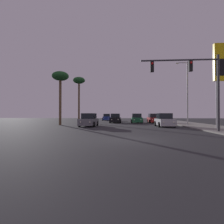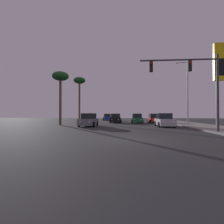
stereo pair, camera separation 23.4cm
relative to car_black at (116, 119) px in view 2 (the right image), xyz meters
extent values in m
plane|color=#28282B|center=(1.91, -21.35, -0.76)|extent=(120.00, 120.00, 0.00)
cube|color=gray|center=(11.41, -11.35, -0.70)|extent=(5.00, 60.00, 0.12)
cube|color=black|center=(0.00, -0.04, -0.18)|extent=(1.84, 4.22, 0.80)
cube|color=black|center=(0.00, 0.11, 0.57)|extent=(1.62, 2.02, 0.70)
cylinder|color=black|center=(-0.90, -1.34, -0.44)|extent=(0.24, 0.64, 0.64)
cylinder|color=black|center=(0.90, -1.34, -0.44)|extent=(0.24, 0.64, 0.64)
cylinder|color=black|center=(-0.90, 1.27, -0.44)|extent=(0.24, 0.64, 0.64)
cylinder|color=black|center=(0.90, 1.27, -0.44)|extent=(0.24, 0.64, 0.64)
sphere|color=#F2EACC|center=(-0.56, -2.16, -0.13)|extent=(0.18, 0.18, 0.18)
sphere|color=#F2EACC|center=(0.56, -2.16, -0.13)|extent=(0.18, 0.18, 0.18)
cube|color=navy|center=(-2.81, 12.07, -0.18)|extent=(1.96, 4.27, 0.80)
cube|color=black|center=(-2.81, 12.22, 0.57)|extent=(1.68, 2.06, 0.70)
cylinder|color=black|center=(-3.71, 10.77, -0.44)|extent=(0.24, 0.64, 0.64)
cylinder|color=black|center=(-1.91, 10.77, -0.44)|extent=(0.24, 0.64, 0.64)
cylinder|color=black|center=(-3.71, 13.37, -0.44)|extent=(0.24, 0.64, 0.64)
cylinder|color=black|center=(-1.91, 13.37, -0.44)|extent=(0.24, 0.64, 0.64)
sphere|color=#F2EACC|center=(-3.37, 9.95, -0.13)|extent=(0.18, 0.18, 0.18)
sphere|color=#F2EACC|center=(-2.26, 9.95, -0.13)|extent=(0.18, 0.18, 0.18)
cube|color=#B7B7BC|center=(6.66, -9.62, -0.18)|extent=(1.82, 4.21, 0.80)
cube|color=black|center=(6.66, -9.47, 0.57)|extent=(1.61, 2.01, 0.70)
cylinder|color=black|center=(5.76, -10.92, -0.44)|extent=(0.24, 0.64, 0.64)
cylinder|color=black|center=(7.56, -10.92, -0.44)|extent=(0.24, 0.64, 0.64)
cylinder|color=black|center=(5.76, -8.32, -0.44)|extent=(0.24, 0.64, 0.64)
cylinder|color=black|center=(7.56, -8.32, -0.44)|extent=(0.24, 0.64, 0.64)
sphere|color=#F2EACC|center=(6.11, -11.74, -0.13)|extent=(0.18, 0.18, 0.18)
sphere|color=#F2EACC|center=(7.22, -11.74, -0.13)|extent=(0.18, 0.18, 0.18)
cube|color=maroon|center=(6.95, 0.12, -0.18)|extent=(1.96, 4.27, 0.80)
cube|color=black|center=(6.95, 0.27, 0.57)|extent=(1.68, 2.06, 0.70)
cylinder|color=black|center=(6.05, -1.18, -0.44)|extent=(0.24, 0.64, 0.64)
cylinder|color=black|center=(7.85, -1.18, -0.44)|extent=(0.24, 0.64, 0.64)
cylinder|color=black|center=(6.05, 1.42, -0.44)|extent=(0.24, 0.64, 0.64)
cylinder|color=black|center=(7.85, 1.42, -0.44)|extent=(0.24, 0.64, 0.64)
sphere|color=#F2EACC|center=(6.39, -2.00, -0.13)|extent=(0.18, 0.18, 0.18)
sphere|color=#F2EACC|center=(7.51, -2.00, -0.13)|extent=(0.18, 0.18, 0.18)
cube|color=slate|center=(-2.96, -9.77, -0.18)|extent=(1.91, 4.24, 0.80)
cube|color=black|center=(-2.96, -9.62, 0.57)|extent=(1.65, 2.04, 0.70)
cylinder|color=black|center=(-3.86, -11.07, -0.44)|extent=(0.24, 0.64, 0.64)
cylinder|color=black|center=(-2.06, -11.07, -0.44)|extent=(0.24, 0.64, 0.64)
cylinder|color=black|center=(-3.86, -8.47, -0.44)|extent=(0.24, 0.64, 0.64)
cylinder|color=black|center=(-2.06, -8.47, -0.44)|extent=(0.24, 0.64, 0.64)
sphere|color=#F2EACC|center=(-3.52, -11.89, -0.13)|extent=(0.18, 0.18, 0.18)
sphere|color=#F2EACC|center=(-2.41, -11.89, -0.13)|extent=(0.18, 0.18, 0.18)
cube|color=#195933|center=(3.83, -0.36, -0.18)|extent=(1.81, 4.20, 0.80)
cube|color=black|center=(3.83, -0.21, 0.57)|extent=(1.61, 2.00, 0.70)
cylinder|color=black|center=(2.93, -1.66, -0.44)|extent=(0.24, 0.64, 0.64)
cylinder|color=black|center=(4.73, -1.66, -0.44)|extent=(0.24, 0.64, 0.64)
cylinder|color=black|center=(2.93, 0.94, -0.44)|extent=(0.24, 0.64, 0.64)
cylinder|color=black|center=(4.73, 0.94, -0.44)|extent=(0.24, 0.64, 0.64)
sphere|color=#F2EACC|center=(3.27, -2.48, -0.13)|extent=(0.18, 0.18, 0.18)
sphere|color=#F2EACC|center=(4.39, -2.48, -0.13)|extent=(0.18, 0.18, 0.18)
cylinder|color=#38383D|center=(9.55, -16.71, 2.61)|extent=(0.20, 0.20, 6.50)
cylinder|color=#38383D|center=(6.29, -16.71, 5.46)|extent=(6.51, 0.14, 0.14)
cube|color=black|center=(7.27, -16.71, 4.91)|extent=(0.30, 0.24, 0.90)
sphere|color=red|center=(7.27, -16.85, 5.18)|extent=(0.20, 0.20, 0.20)
cube|color=black|center=(4.02, -16.71, 4.91)|extent=(0.30, 0.24, 0.90)
sphere|color=red|center=(4.02, -16.85, 5.18)|extent=(0.20, 0.20, 0.20)
cylinder|color=#99999E|center=(10.64, -6.41, 3.86)|extent=(0.18, 0.18, 9.00)
cylinder|color=#99999E|center=(9.94, -6.41, 8.21)|extent=(1.40, 0.10, 0.10)
ellipsoid|color=silver|center=(9.24, -6.41, 8.16)|extent=(0.50, 0.24, 0.20)
cylinder|color=#99999E|center=(11.47, -12.71, 1.86)|extent=(0.20, 0.20, 5.00)
cube|color=yellow|center=(12.17, -12.71, 6.36)|extent=(2.00, 0.40, 4.00)
cylinder|color=brown|center=(-7.66, -7.35, 2.55)|extent=(0.36, 0.36, 6.63)
ellipsoid|color=#1E5123|center=(-7.66, -7.35, 6.35)|extent=(2.40, 2.40, 1.32)
cylinder|color=brown|center=(-7.54, 2.65, 3.22)|extent=(0.36, 0.36, 7.96)
ellipsoid|color=#1E5123|center=(-7.54, 2.65, 7.67)|extent=(2.40, 2.40, 1.32)
camera|label=1|loc=(1.60, -32.02, 0.78)|focal=28.00mm
camera|label=2|loc=(1.83, -32.00, 0.78)|focal=28.00mm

